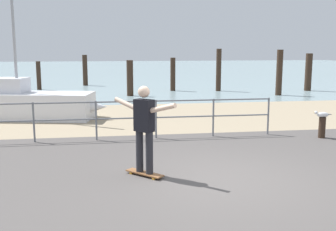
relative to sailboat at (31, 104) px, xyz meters
name	(u,v)px	position (x,y,z in m)	size (l,w,h in m)	color
ground_plane	(238,201)	(4.58, -8.14, -0.53)	(24.00, 10.00, 0.04)	#514C49
beach_strip	(166,116)	(4.58, -0.14, -0.53)	(24.00, 6.00, 0.04)	tan
sea_surface	(127,70)	(4.58, 27.86, -0.53)	(72.00, 50.00, 0.04)	#849EA3
railing_fence	(65,115)	(1.46, -3.54, 0.17)	(11.03, 0.05, 1.05)	slate
sailboat	(31,104)	(0.00, 0.00, 0.00)	(5.07, 2.28, 5.86)	silver
skateboard	(145,173)	(3.21, -6.70, -0.46)	(0.70, 0.71, 0.08)	brown
skateboarder	(144,124)	(3.21, -6.70, 0.49)	(1.08, 1.09, 1.65)	#26262B
bollard_short	(322,128)	(8.21, -4.17, -0.24)	(0.18, 0.18, 0.58)	#332319
seagull	(322,114)	(8.20, -4.17, 0.13)	(0.49, 0.17, 0.18)	white
groyne_post_0	(39,76)	(-1.24, 9.56, 0.28)	(0.25, 0.25, 1.61)	#332319
groyne_post_1	(85,70)	(1.21, 11.73, 0.43)	(0.30, 0.30, 1.91)	#332319
groyne_post_2	(130,78)	(3.67, 5.95, 0.36)	(0.32, 0.32, 1.77)	#332319
groyne_post_3	(173,74)	(6.12, 7.89, 0.39)	(0.28, 0.28, 1.83)	#332319
groyne_post_4	(219,70)	(8.58, 7.45, 0.63)	(0.28, 0.28, 2.31)	#332319
groyne_post_5	(279,73)	(11.03, 5.09, 0.61)	(0.31, 0.31, 2.28)	#332319
groyne_post_6	(308,72)	(13.49, 6.84, 0.50)	(0.37, 0.37, 2.06)	#332319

